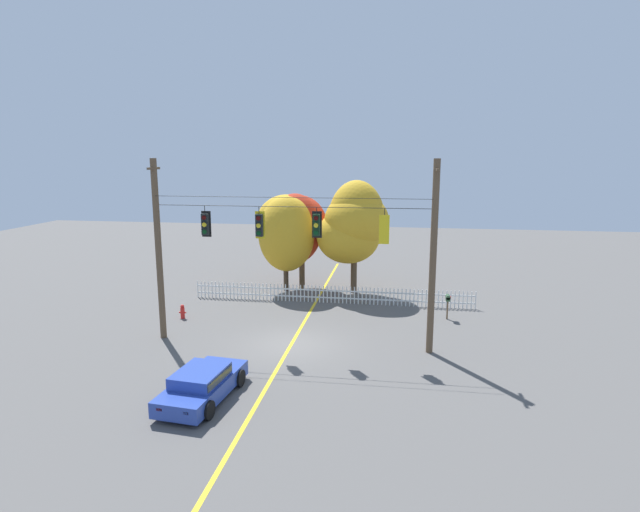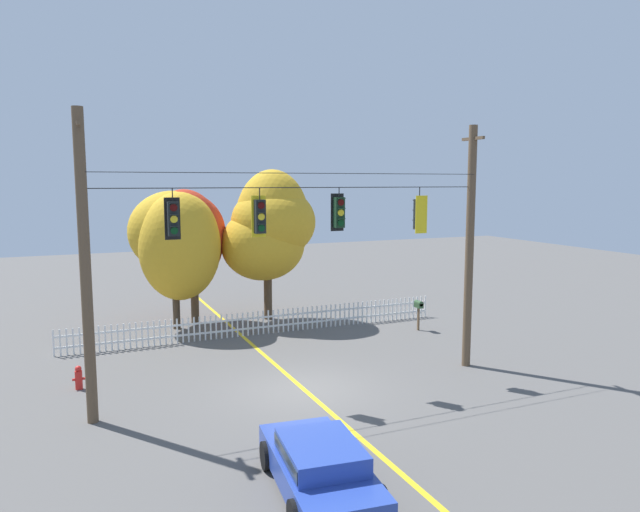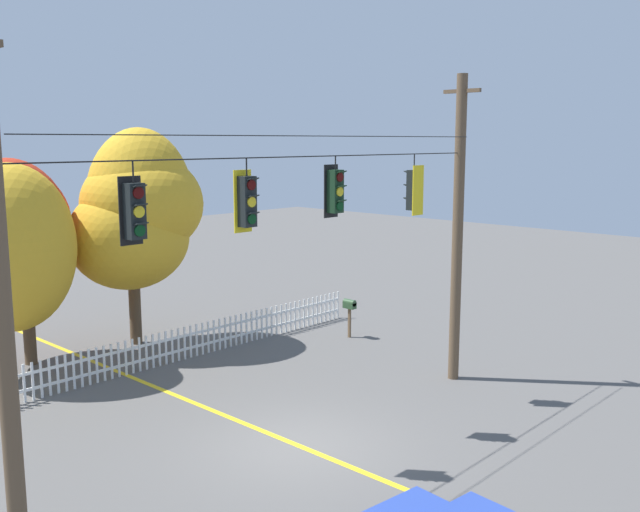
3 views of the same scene
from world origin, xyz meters
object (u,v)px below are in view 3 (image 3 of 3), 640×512
object	(u,v)px
traffic_signal_southbound_primary	(247,201)
autumn_oak_far_east	(138,214)
roadside_mailbox	(350,306)
autumn_maple_mid	(9,231)
traffic_signal_northbound_primary	(134,211)
traffic_signal_northbound_secondary	(414,190)
traffic_signal_eastbound_side	(335,191)
autumn_maple_near_fence	(7,237)

from	to	relation	value
traffic_signal_southbound_primary	autumn_oak_far_east	bearing A→B (deg)	69.72
roadside_mailbox	autumn_oak_far_east	bearing A→B (deg)	141.34
traffic_signal_southbound_primary	autumn_maple_mid	xyz separation A→B (m)	(-0.33, 10.02, -1.42)
traffic_signal_northbound_primary	traffic_signal_northbound_secondary	world-z (taller)	same
traffic_signal_northbound_secondary	autumn_oak_far_east	world-z (taller)	autumn_oak_far_east
traffic_signal_eastbound_side	autumn_maple_near_fence	size ratio (longest dim) A/B	0.22
autumn_maple_mid	traffic_signal_eastbound_side	bearing A→B (deg)	-74.00
autumn_oak_far_east	traffic_signal_northbound_primary	bearing A→B (deg)	-122.69
traffic_signal_southbound_primary	traffic_signal_northbound_secondary	size ratio (longest dim) A/B	0.96
autumn_maple_near_fence	autumn_maple_mid	size ratio (longest dim) A/B	0.99
traffic_signal_southbound_primary	autumn_maple_near_fence	distance (m)	9.38
traffic_signal_southbound_primary	autumn_oak_far_east	size ratio (longest dim) A/B	0.21
autumn_maple_near_fence	autumn_oak_far_east	bearing A→B (deg)	-1.47
traffic_signal_southbound_primary	traffic_signal_eastbound_side	bearing A→B (deg)	-0.01
autumn_maple_near_fence	autumn_oak_far_east	size ratio (longest dim) A/B	0.86
traffic_signal_northbound_primary	autumn_maple_near_fence	xyz separation A→B (m)	(1.74, 9.23, -1.48)
traffic_signal_eastbound_side	autumn_maple_near_fence	distance (m)	9.92
traffic_signal_eastbound_side	roadside_mailbox	distance (m)	9.01
traffic_signal_northbound_secondary	autumn_oak_far_east	xyz separation A→B (m)	(-2.08, 9.14, -1.09)
traffic_signal_northbound_secondary	traffic_signal_southbound_primary	bearing A→B (deg)	179.79
autumn_oak_far_east	autumn_maple_mid	bearing A→B (deg)	166.34
traffic_signal_northbound_primary	autumn_maple_mid	world-z (taller)	traffic_signal_northbound_primary
traffic_signal_northbound_secondary	autumn_oak_far_east	size ratio (longest dim) A/B	0.21
traffic_signal_eastbound_side	roadside_mailbox	world-z (taller)	traffic_signal_eastbound_side
traffic_signal_southbound_primary	traffic_signal_northbound_secondary	world-z (taller)	same
autumn_oak_far_east	roadside_mailbox	world-z (taller)	autumn_oak_far_east
autumn_maple_near_fence	traffic_signal_southbound_primary	bearing A→B (deg)	-85.39
traffic_signal_southbound_primary	autumn_oak_far_east	xyz separation A→B (m)	(3.37, 9.12, -1.14)
traffic_signal_northbound_primary	autumn_oak_far_east	world-z (taller)	autumn_oak_far_east
autumn_maple_near_fence	autumn_oak_far_east	distance (m)	4.13
traffic_signal_southbound_primary	traffic_signal_northbound_primary	bearing A→B (deg)	-179.99
traffic_signal_northbound_secondary	roadside_mailbox	xyz separation A→B (m)	(3.25, 4.88, -4.32)
traffic_signal_southbound_primary	autumn_oak_far_east	world-z (taller)	autumn_oak_far_east
traffic_signal_northbound_primary	roadside_mailbox	size ratio (longest dim) A/B	1.08
traffic_signal_northbound_primary	traffic_signal_northbound_secondary	xyz separation A→B (m)	(7.94, -0.02, -0.05)
autumn_maple_mid	roadside_mailbox	world-z (taller)	autumn_maple_mid
roadside_mailbox	traffic_signal_southbound_primary	bearing A→B (deg)	-150.85
traffic_signal_eastbound_side	autumn_maple_near_fence	xyz separation A→B (m)	(-3.29, 9.23, -1.55)
traffic_signal_southbound_primary	traffic_signal_northbound_secondary	xyz separation A→B (m)	(5.45, -0.02, -0.05)
roadside_mailbox	traffic_signal_northbound_primary	bearing A→B (deg)	-156.54
autumn_oak_far_east	traffic_signal_northbound_secondary	bearing A→B (deg)	-77.16
traffic_signal_southbound_primary	autumn_maple_near_fence	world-z (taller)	traffic_signal_southbound_primary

